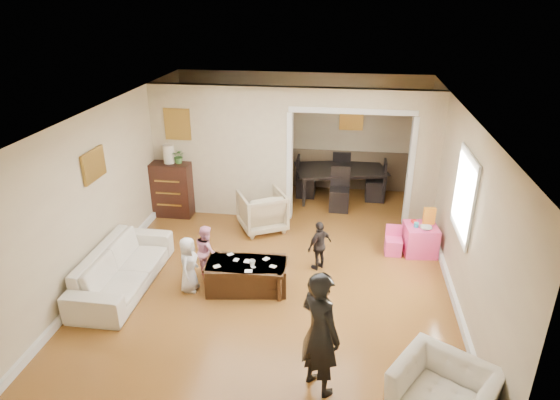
% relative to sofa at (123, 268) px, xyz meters
% --- Properties ---
extents(floor, '(7.00, 7.00, 0.00)m').
position_rel_sofa_xyz_m(floor, '(2.25, 1.03, -0.31)').
color(floor, '#A06B29').
rests_on(floor, ground).
extents(partition_left, '(2.75, 0.18, 2.60)m').
position_rel_sofa_xyz_m(partition_left, '(0.88, 2.83, 0.99)').
color(partition_left, beige).
rests_on(partition_left, ground).
extents(partition_right, '(0.55, 0.18, 2.60)m').
position_rel_sofa_xyz_m(partition_right, '(4.73, 2.83, 0.99)').
color(partition_right, beige).
rests_on(partition_right, ground).
extents(partition_header, '(2.22, 0.18, 0.35)m').
position_rel_sofa_xyz_m(partition_header, '(3.35, 2.83, 2.11)').
color(partition_header, beige).
rests_on(partition_header, partition_right).
extents(window_pane, '(0.03, 0.95, 1.10)m').
position_rel_sofa_xyz_m(window_pane, '(4.98, 0.63, 1.24)').
color(window_pane, white).
rests_on(window_pane, ground).
extents(framed_art_partition, '(0.45, 0.03, 0.55)m').
position_rel_sofa_xyz_m(framed_art_partition, '(0.05, 2.73, 1.54)').
color(framed_art_partition, brown).
rests_on(framed_art_partition, partition_left).
extents(framed_art_sofa_wall, '(0.03, 0.55, 0.40)m').
position_rel_sofa_xyz_m(framed_art_sofa_wall, '(-0.46, 0.43, 1.49)').
color(framed_art_sofa_wall, brown).
extents(framed_art_alcove, '(0.45, 0.03, 0.55)m').
position_rel_sofa_xyz_m(framed_art_alcove, '(3.35, 4.47, 1.39)').
color(framed_art_alcove, brown).
extents(sofa, '(0.85, 2.16, 0.63)m').
position_rel_sofa_xyz_m(sofa, '(0.00, 0.00, 0.00)').
color(sofa, silver).
rests_on(sofa, ground).
extents(armchair_back, '(1.10, 1.11, 0.75)m').
position_rel_sofa_xyz_m(armchair_back, '(1.77, 2.21, 0.06)').
color(armchair_back, tan).
rests_on(armchair_back, ground).
extents(armchair_front, '(1.28, 1.24, 0.64)m').
position_rel_sofa_xyz_m(armchair_front, '(4.44, -1.92, 0.00)').
color(armchair_front, silver).
rests_on(armchair_front, ground).
extents(dresser, '(0.81, 0.45, 1.11)m').
position_rel_sofa_xyz_m(dresser, '(-0.13, 2.61, 0.24)').
color(dresser, black).
rests_on(dresser, ground).
extents(table_lamp, '(0.22, 0.22, 0.36)m').
position_rel_sofa_xyz_m(table_lamp, '(-0.13, 2.61, 0.97)').
color(table_lamp, beige).
rests_on(table_lamp, dresser).
extents(potted_plant, '(0.26, 0.23, 0.29)m').
position_rel_sofa_xyz_m(potted_plant, '(0.07, 2.61, 0.94)').
color(potted_plant, '#436F31').
rests_on(potted_plant, dresser).
extents(coffee_table, '(1.27, 0.76, 0.45)m').
position_rel_sofa_xyz_m(coffee_table, '(1.89, 0.18, -0.09)').
color(coffee_table, '#352010').
rests_on(coffee_table, ground).
extents(coffee_cup, '(0.11, 0.11, 0.09)m').
position_rel_sofa_xyz_m(coffee_cup, '(1.99, 0.13, 0.18)').
color(coffee_cup, silver).
rests_on(coffee_cup, coffee_table).
extents(play_table, '(0.59, 0.59, 0.52)m').
position_rel_sofa_xyz_m(play_table, '(4.63, 1.69, -0.06)').
color(play_table, '#FA418E').
rests_on(play_table, ground).
extents(cereal_box, '(0.21, 0.09, 0.30)m').
position_rel_sofa_xyz_m(cereal_box, '(4.75, 1.79, 0.35)').
color(cereal_box, yellow).
rests_on(cereal_box, play_table).
extents(cyan_cup, '(0.08, 0.08, 0.08)m').
position_rel_sofa_xyz_m(cyan_cup, '(4.53, 1.64, 0.24)').
color(cyan_cup, '#26A8BE').
rests_on(cyan_cup, play_table).
extents(toy_block, '(0.10, 0.09, 0.05)m').
position_rel_sofa_xyz_m(toy_block, '(4.51, 1.81, 0.23)').
color(toy_block, red).
rests_on(toy_block, play_table).
extents(play_bowl, '(0.22, 0.22, 0.05)m').
position_rel_sofa_xyz_m(play_bowl, '(4.68, 1.57, 0.23)').
color(play_bowl, silver).
rests_on(play_bowl, play_table).
extents(dining_table, '(2.11, 1.49, 0.67)m').
position_rel_sofa_xyz_m(dining_table, '(3.19, 3.94, 0.02)').
color(dining_table, black).
rests_on(dining_table, ground).
extents(adult_person, '(0.66, 0.65, 1.54)m').
position_rel_sofa_xyz_m(adult_person, '(3.11, -1.67, 0.45)').
color(adult_person, black).
rests_on(adult_person, ground).
extents(child_kneel_a, '(0.29, 0.44, 0.88)m').
position_rel_sofa_xyz_m(child_kneel_a, '(1.04, 0.03, 0.13)').
color(child_kneel_a, silver).
rests_on(child_kneel_a, ground).
extents(child_kneel_b, '(0.49, 0.53, 0.87)m').
position_rel_sofa_xyz_m(child_kneel_b, '(1.19, 0.48, 0.12)').
color(child_kneel_b, pink).
rests_on(child_kneel_b, ground).
extents(child_toddler, '(0.48, 0.51, 0.85)m').
position_rel_sofa_xyz_m(child_toddler, '(2.94, 0.93, 0.11)').
color(child_toddler, black).
rests_on(child_toddler, ground).
extents(craft_papers, '(0.94, 0.54, 0.00)m').
position_rel_sofa_xyz_m(craft_papers, '(1.90, 0.17, 0.14)').
color(craft_papers, white).
rests_on(craft_papers, coffee_table).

